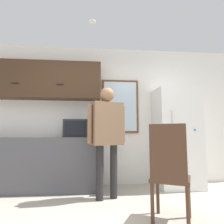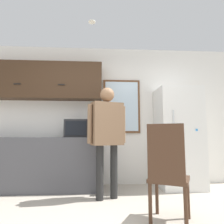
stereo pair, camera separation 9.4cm
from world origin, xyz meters
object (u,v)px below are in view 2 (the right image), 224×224
(person, at_px, (107,129))
(refrigerator, at_px, (179,137))
(chair, at_px, (168,170))
(microwave, at_px, (80,129))

(person, height_order, refrigerator, refrigerator)
(refrigerator, distance_m, chair, 1.65)
(person, bearing_deg, refrigerator, 1.49)
(person, distance_m, refrigerator, 1.45)
(microwave, relative_size, chair, 0.46)
(microwave, xyz_separation_m, refrigerator, (1.80, 0.03, -0.15))
(microwave, height_order, refrigerator, refrigerator)
(person, relative_size, refrigerator, 0.93)
(chair, bearing_deg, microwave, -25.06)
(refrigerator, relative_size, chair, 1.70)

